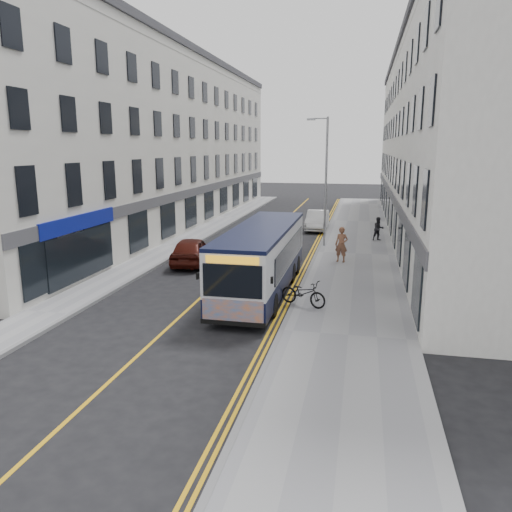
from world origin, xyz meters
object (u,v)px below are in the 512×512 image
at_px(city_bus, 262,257).
at_px(car_white, 317,220).
at_px(streetlamp, 325,177).
at_px(pedestrian_far, 378,229).
at_px(pedestrian_near, 341,245).
at_px(bicycle, 303,293).
at_px(car_maroon, 192,251).

distance_m(city_bus, car_white, 17.39).
xyz_separation_m(city_bus, car_white, (0.82, 17.35, -0.86)).
bearing_deg(streetlamp, pedestrian_far, 35.89).
distance_m(pedestrian_near, pedestrian_far, 7.21).
bearing_deg(pedestrian_near, bicycle, -83.23).
bearing_deg(pedestrian_near, car_maroon, -153.33).
bearing_deg(city_bus, car_maroon, 136.62).
xyz_separation_m(pedestrian_near, car_white, (-2.30, 11.12, -0.34)).
distance_m(city_bus, pedestrian_far, 14.15).
bearing_deg(pedestrian_near, streetlamp, 121.53).
bearing_deg(pedestrian_far, city_bus, -136.68).
distance_m(car_white, car_maroon, 13.99).
xyz_separation_m(car_white, car_maroon, (-5.62, -12.81, 0.01)).
height_order(pedestrian_far, car_maroon, pedestrian_far).
relative_size(streetlamp, pedestrian_near, 4.19).
bearing_deg(car_maroon, city_bus, 128.62).
xyz_separation_m(bicycle, car_white, (-1.20, 19.15, 0.10)).
xyz_separation_m(city_bus, pedestrian_near, (3.12, 6.24, -0.52)).
relative_size(streetlamp, car_white, 1.80).
height_order(streetlamp, car_maroon, streetlamp).
relative_size(streetlamp, bicycle, 4.06).
height_order(car_white, car_maroon, car_maroon).
height_order(pedestrian_far, car_white, pedestrian_far).
bearing_deg(car_maroon, streetlamp, -145.32).
bearing_deg(car_maroon, pedestrian_near, -175.91).
xyz_separation_m(streetlamp, pedestrian_far, (3.46, 2.50, -3.48)).
height_order(streetlamp, pedestrian_far, streetlamp).
relative_size(bicycle, car_maroon, 0.45).
relative_size(city_bus, pedestrian_far, 6.42).
relative_size(bicycle, pedestrian_near, 1.03).
relative_size(city_bus, pedestrian_near, 5.25).
distance_m(streetlamp, bicycle, 12.97).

